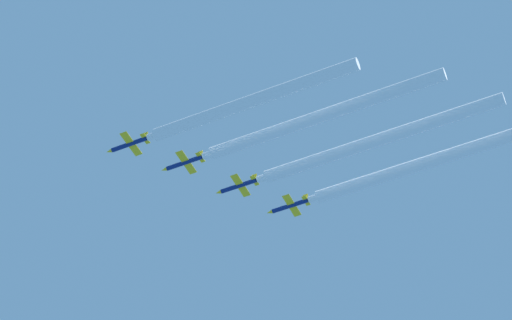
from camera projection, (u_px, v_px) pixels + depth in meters
name	position (u px, v px, depth m)	size (l,w,h in m)	color
jet_lead	(128.00, 145.00, 264.26)	(8.17, 11.89, 2.86)	navy
jet_second_echelon	(183.00, 163.00, 266.97)	(8.17, 11.89, 2.86)	navy
jet_third_echelon	(238.00, 186.00, 270.11)	(8.17, 11.89, 2.86)	navy
jet_fourth_echelon	(289.00, 206.00, 272.98)	(8.17, 11.89, 2.86)	navy
smoke_trail_lead	(250.00, 102.00, 254.92)	(3.13, 54.93, 3.13)	white
smoke_trail_second_echelon	(320.00, 117.00, 256.57)	(3.13, 62.40, 3.13)	white
smoke_trail_third_echelon	(376.00, 141.00, 259.58)	(3.13, 63.34, 3.13)	white
smoke_trail_fourth_echelon	(426.00, 163.00, 262.63)	(3.13, 62.12, 3.13)	white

